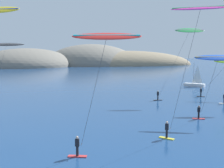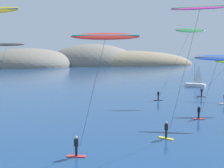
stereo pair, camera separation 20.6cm
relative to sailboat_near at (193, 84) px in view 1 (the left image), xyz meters
The scene contains 7 objects.
headland_island 109.81m from the sailboat_near, 100.20° to the left, with size 127.06×65.20×25.64m.
sailboat_near is the anchor object (origin of this frame).
kitesurfer_black 43.11m from the sailboat_near, 163.93° to the right, with size 6.89×2.50×9.93m.
kitesurfer_green 22.81m from the sailboat_near, 120.13° to the right, with size 8.55×1.88×12.40m.
kitesurfer_blue 34.38m from the sailboat_near, 111.97° to the right, with size 5.82×2.77×8.07m.
kitesurfer_red 50.48m from the sailboat_near, 124.15° to the right, with size 5.84×2.17×9.93m.
kitesurfer_magenta 44.50m from the sailboat_near, 116.22° to the right, with size 5.70×3.81×12.54m.
Camera 1 is at (-5.52, -12.96, 8.44)m, focal length 45.00 mm.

